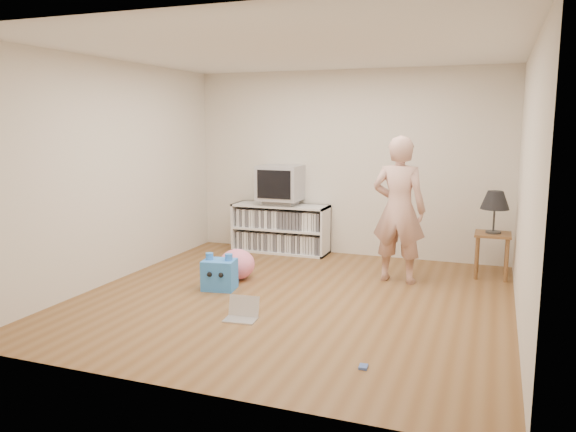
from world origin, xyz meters
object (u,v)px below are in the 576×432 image
(crt_tv, at_px, (281,183))
(plush_blue, at_px, (219,274))
(dvd_deck, at_px, (281,202))
(laptop, at_px, (242,313))
(table_lamp, at_px, (495,201))
(side_table, at_px, (492,244))
(person, at_px, (399,210))
(plush_pink, at_px, (237,264))
(media_unit, at_px, (281,228))

(crt_tv, xyz_separation_m, plush_blue, (0.03, -1.99, -0.84))
(crt_tv, distance_m, plush_blue, 2.16)
(dvd_deck, xyz_separation_m, laptop, (0.68, -2.78, -0.68))
(crt_tv, bearing_deg, laptop, -76.26)
(table_lamp, bearing_deg, plush_blue, -150.65)
(plush_blue, bearing_deg, side_table, 20.40)
(person, bearing_deg, plush_blue, 34.58)
(person, distance_m, plush_blue, 2.22)
(crt_tv, height_order, plush_pink, crt_tv)
(table_lamp, relative_size, person, 0.30)
(media_unit, distance_m, plush_blue, 2.02)
(table_lamp, xyz_separation_m, laptop, (-2.23, -2.41, -0.88))
(media_unit, relative_size, table_lamp, 2.72)
(dvd_deck, height_order, laptop, dvd_deck)
(person, bearing_deg, side_table, -145.92)
(dvd_deck, height_order, table_lamp, table_lamp)
(side_table, xyz_separation_m, plush_pink, (-2.88, -1.17, -0.23))
(plush_blue, xyz_separation_m, plush_pink, (0.00, 0.45, 0.01))
(crt_tv, relative_size, person, 0.35)
(person, xyz_separation_m, laptop, (-1.18, -1.83, -0.81))
(dvd_deck, relative_size, side_table, 0.82)
(media_unit, distance_m, crt_tv, 0.67)
(dvd_deck, height_order, plush_pink, dvd_deck)
(media_unit, distance_m, person, 2.16)
(dvd_deck, bearing_deg, laptop, -76.28)
(media_unit, height_order, dvd_deck, dvd_deck)
(laptop, distance_m, plush_pink, 1.41)
(table_lamp, relative_size, plush_pink, 1.19)
(side_table, bearing_deg, laptop, -132.75)
(dvd_deck, distance_m, person, 2.09)
(crt_tv, bearing_deg, side_table, -7.18)
(side_table, distance_m, plush_blue, 3.32)
(side_table, bearing_deg, person, -150.96)
(plush_blue, relative_size, plush_pink, 0.97)
(side_table, xyz_separation_m, plush_blue, (-2.89, -1.62, -0.24))
(side_table, distance_m, laptop, 3.31)
(person, xyz_separation_m, plush_pink, (-1.83, -0.59, -0.68))
(side_table, distance_m, plush_pink, 3.12)
(crt_tv, xyz_separation_m, table_lamp, (2.91, -0.37, -0.08))
(laptop, relative_size, plush_pink, 0.76)
(dvd_deck, distance_m, plush_blue, 2.07)
(crt_tv, height_order, person, person)
(table_lamp, bearing_deg, plush_pink, -157.90)
(side_table, xyz_separation_m, table_lamp, (0.00, 0.00, 0.53))
(table_lamp, distance_m, plush_pink, 3.20)
(media_unit, xyz_separation_m, table_lamp, (2.91, -0.39, 0.59))
(media_unit, bearing_deg, plush_pink, -88.95)
(person, height_order, laptop, person)
(side_table, height_order, plush_pink, side_table)
(laptop, xyz_separation_m, plush_pink, (-0.65, 1.24, 0.13))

